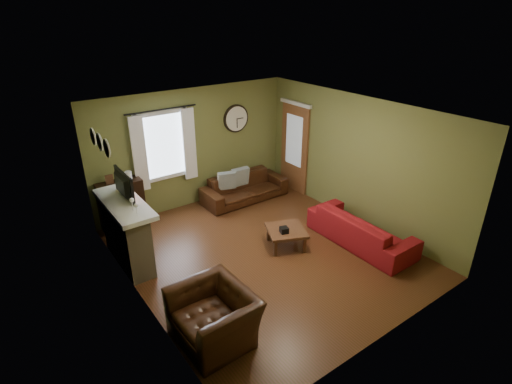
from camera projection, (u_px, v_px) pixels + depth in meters
floor at (264, 252)px, 7.35m from camera, size 4.60×5.20×0.00m
ceiling at (266, 113)px, 6.25m from camera, size 4.60×5.20×0.00m
wall_left at (134, 228)px, 5.58m from camera, size 0.00×5.20×2.60m
wall_right at (356, 161)px, 8.02m from camera, size 0.00×5.20×2.60m
wall_back at (194, 148)px, 8.71m from camera, size 4.60×0.00×2.60m
wall_front at (392, 260)px, 4.89m from camera, size 4.60×0.00×2.60m
fireplace at (127, 235)px, 6.85m from camera, size 0.40×1.40×1.10m
firebox at (139, 244)px, 7.06m from camera, size 0.04×0.60×0.55m
mantel at (124, 204)px, 6.62m from camera, size 0.58×1.60×0.08m
tv at (120, 189)px, 6.65m from camera, size 0.08×0.60×0.35m
tv_screen at (124, 185)px, 6.67m from camera, size 0.02×0.62×0.36m
medallion_left at (107, 148)px, 5.78m from camera, size 0.28×0.28×0.03m
medallion_mid at (100, 142)px, 6.04m from camera, size 0.28×0.28×0.03m
medallion_right at (93, 137)px, 6.29m from camera, size 0.28×0.28×0.03m
window_pane at (163, 146)px, 8.24m from camera, size 1.00×0.02×1.30m
curtain_rod at (161, 110)px, 7.84m from camera, size 0.03×0.03×1.50m
curtain_left at (140, 155)px, 7.90m from camera, size 0.28×0.04×1.55m
curtain_right at (189, 144)px, 8.48m from camera, size 0.28×0.04×1.55m
wall_clock at (236, 119)px, 9.05m from camera, size 0.64×0.06×0.64m
door at (294, 148)px, 9.47m from camera, size 0.05×0.90×2.10m
bookshelf at (122, 205)px, 7.97m from camera, size 0.85×0.36×1.02m
book at (123, 186)px, 7.73m from camera, size 0.22×0.25×0.02m
sofa_brown at (245, 188)px, 9.26m from camera, size 2.01×0.79×0.59m
pillow_left at (240, 177)px, 9.19m from camera, size 0.43×0.15×0.43m
pillow_right at (227, 180)px, 8.99m from camera, size 0.43×0.24×0.41m
sofa_red at (361, 229)px, 7.52m from camera, size 0.82×2.10×0.61m
armchair at (214, 316)px, 5.33m from camera, size 0.99×1.13×0.71m
coffee_table at (286, 238)px, 7.47m from camera, size 0.90×0.90×0.36m
tissue_box at (284, 231)px, 7.27m from camera, size 0.18×0.18×0.11m
wine_glass_a at (136, 209)px, 6.14m from camera, size 0.07×0.07×0.19m
wine_glass_b at (132, 204)px, 6.27m from camera, size 0.08×0.08×0.22m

